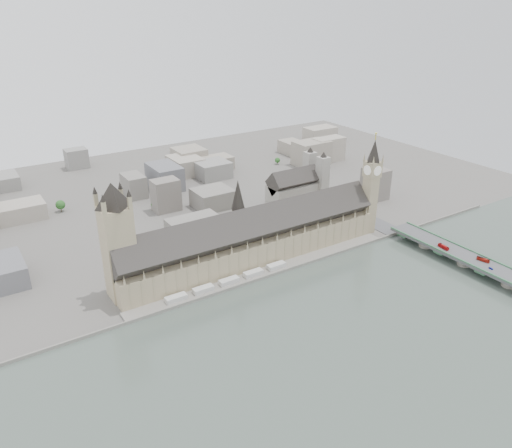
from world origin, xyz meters
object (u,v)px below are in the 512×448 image
red_bus_north (443,247)px  red_bus_south (483,260)px  victoria_tower (117,236)px  car_blue (491,268)px  elizabeth_tower (371,180)px  westminster_bridge (457,257)px  westminster_abbey (298,191)px  palace_of_westminster (251,239)px  car_silver (479,257)px

red_bus_north → red_bus_south: (8.92, -36.25, -0.13)m
victoria_tower → car_blue: victoria_tower is taller
elizabeth_tower → red_bus_north: size_ratio=8.82×
victoria_tower → car_blue: bearing=-28.1°
westminster_bridge → red_bus_south: 24.54m
westminster_bridge → red_bus_south: size_ratio=28.89×
red_bus_south → car_blue: bearing=-131.5°
westminster_abbey → car_blue: bearing=-77.7°
westminster_abbey → red_bus_south: 213.37m
palace_of_westminster → westminster_bridge: bearing=-33.5°
red_bus_north → car_silver: 32.44m
red_bus_north → red_bus_south: size_ratio=1.08×
red_bus_north → car_blue: (1.98, -48.92, -0.98)m
westminster_bridge → red_bus_south: bearing=-81.6°
victoria_tower → red_bus_south: 321.30m
car_blue → car_silver: (9.89, 18.74, -0.07)m
westminster_bridge → westminster_abbey: (-51.08, 182.50, 19.96)m
car_blue → car_silver: size_ratio=1.07×
car_silver → elizabeth_tower: bearing=101.6°
victoria_tower → red_bus_south: bearing=-25.5°
red_bus_south → car_blue: red_bus_south is taller
car_blue → victoria_tower: bearing=155.3°
car_blue → palace_of_westminster: bearing=141.3°
palace_of_westminster → red_bus_north: size_ratio=21.73×
elizabeth_tower → red_bus_north: (18.52, -82.61, -46.14)m
elizabeth_tower → victoria_tower: size_ratio=1.07×
car_blue → red_bus_north: bearing=95.7°
elizabeth_tower → red_bus_south: (27.44, -118.86, -46.27)m
palace_of_westminster → westminster_abbey: 134.09m
palace_of_westminster → red_bus_south: (165.44, -130.56, -10.89)m
palace_of_westminster → red_bus_south: bearing=-38.3°
elizabeth_tower → victoria_tower: 260.64m
palace_of_westminster → red_bus_north: bearing=-31.1°
car_blue → westminster_abbey: bearing=105.7°
car_blue → car_silver: bearing=65.6°
westminster_bridge → westminster_abbey: 190.56m
victoria_tower → car_blue: 320.93m
red_bus_north → red_bus_south: 37.33m
red_bus_north → car_blue: red_bus_north is taller
elizabeth_tower → westminster_abbey: elizabeth_tower is taller
elizabeth_tower → westminster_bridge: bearing=-75.9°
westminster_abbey → victoria_tower: bearing=-163.5°
victoria_tower → westminster_bridge: bearing=-21.8°
red_bus_south → victoria_tower: bearing=141.7°
car_silver → westminster_abbey: bearing=102.6°
palace_of_westminster → westminster_abbey: size_ratio=3.90×
westminster_abbey → car_silver: bearing=-74.0°
red_bus_south → car_silver: 6.81m
palace_of_westminster → car_silver: (168.39, -124.49, -11.81)m
victoria_tower → car_silver: bearing=-24.2°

